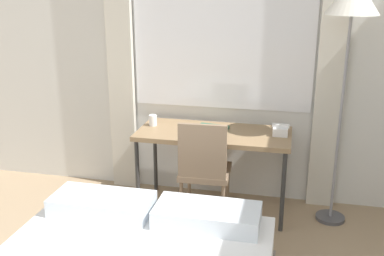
# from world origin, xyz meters

# --- Properties ---
(wall_back_with_window) EXTENTS (5.32, 0.13, 2.70)m
(wall_back_with_window) POSITION_xyz_m (0.03, 3.34, 1.35)
(wall_back_with_window) COLOR silver
(wall_back_with_window) RESTS_ON ground_plane
(desk) EXTENTS (1.30, 0.59, 0.73)m
(desk) POSITION_xyz_m (0.20, 2.97, 0.67)
(desk) COLOR #937551
(desk) RESTS_ON ground_plane
(desk_chair) EXTENTS (0.42, 0.42, 0.91)m
(desk_chair) POSITION_xyz_m (0.18, 2.67, 0.52)
(desk_chair) COLOR #8C7259
(desk_chair) RESTS_ON ground_plane
(standing_lamp) EXTENTS (0.40, 0.40, 1.99)m
(standing_lamp) POSITION_xyz_m (1.22, 3.00, 1.77)
(standing_lamp) COLOR #4C4C51
(standing_lamp) RESTS_ON ground_plane
(telephone) EXTENTS (0.14, 0.15, 0.09)m
(telephone) POSITION_xyz_m (0.76, 3.01, 0.77)
(telephone) COLOR white
(telephone) RESTS_ON desk
(book) EXTENTS (0.29, 0.22, 0.02)m
(book) POSITION_xyz_m (0.18, 3.02, 0.74)
(book) COLOR #33664C
(book) RESTS_ON desk
(mug) EXTENTS (0.07, 0.07, 0.10)m
(mug) POSITION_xyz_m (-0.36, 3.02, 0.78)
(mug) COLOR white
(mug) RESTS_ON desk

